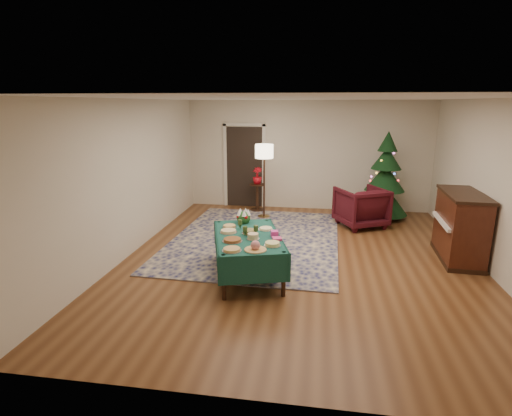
# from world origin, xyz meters

# --- Properties ---
(room_shell) EXTENTS (7.00, 7.00, 7.00)m
(room_shell) POSITION_xyz_m (0.00, 0.00, 1.35)
(room_shell) COLOR #593319
(room_shell) RESTS_ON ground
(doorway) EXTENTS (1.08, 0.04, 2.16)m
(doorway) POSITION_xyz_m (-1.60, 3.48, 1.10)
(doorway) COLOR black
(doorway) RESTS_ON ground
(rug) EXTENTS (3.35, 4.31, 0.02)m
(rug) POSITION_xyz_m (-0.91, 0.90, 0.01)
(rug) COLOR #14184B
(rug) RESTS_ON ground
(buffet_table) EXTENTS (1.42, 1.90, 0.66)m
(buffet_table) POSITION_xyz_m (-0.77, -0.81, 0.53)
(buffet_table) COLOR black
(buffet_table) RESTS_ON ground
(platter_0) EXTENTS (0.27, 0.27, 0.04)m
(platter_0) POSITION_xyz_m (-0.87, -1.50, 0.68)
(platter_0) COLOR silver
(platter_0) RESTS_ON buffet_table
(platter_1) EXTENTS (0.31, 0.31, 0.14)m
(platter_1) POSITION_xyz_m (-0.55, -1.43, 0.71)
(platter_1) COLOR silver
(platter_1) RESTS_ON buffet_table
(platter_2) EXTENTS (0.24, 0.24, 0.05)m
(platter_2) POSITION_xyz_m (-0.34, -1.21, 0.69)
(platter_2) COLOR silver
(platter_2) RESTS_ON buffet_table
(platter_3) EXTENTS (0.30, 0.30, 0.05)m
(platter_3) POSITION_xyz_m (-0.94, -1.12, 0.68)
(platter_3) COLOR silver
(platter_3) RESTS_ON buffet_table
(platter_4) EXTENTS (0.19, 0.19, 0.09)m
(platter_4) POSITION_xyz_m (-0.66, -0.98, 0.70)
(platter_4) COLOR silver
(platter_4) RESTS_ON buffet_table
(platter_5) EXTENTS (0.27, 0.27, 0.05)m
(platter_5) POSITION_xyz_m (-1.09, -0.72, 0.68)
(platter_5) COLOR silver
(platter_5) RESTS_ON buffet_table
(platter_6) EXTENTS (0.24, 0.24, 0.06)m
(platter_6) POSITION_xyz_m (-0.76, -0.72, 0.69)
(platter_6) COLOR silver
(platter_6) RESTS_ON buffet_table
(platter_7) EXTENTS (0.23, 0.23, 0.04)m
(platter_7) POSITION_xyz_m (-0.53, -0.50, 0.68)
(platter_7) COLOR silver
(platter_7) RESTS_ON buffet_table
(platter_8) EXTENTS (0.23, 0.23, 0.04)m
(platter_8) POSITION_xyz_m (-1.14, -0.45, 0.68)
(platter_8) COLOR silver
(platter_8) RESTS_ON buffet_table
(goblet_0) EXTENTS (0.07, 0.07, 0.15)m
(goblet_0) POSITION_xyz_m (-0.94, -0.51, 0.74)
(goblet_0) COLOR #2D471E
(goblet_0) RESTS_ON buffet_table
(goblet_1) EXTENTS (0.07, 0.07, 0.15)m
(goblet_1) POSITION_xyz_m (-0.65, -0.77, 0.74)
(goblet_1) COLOR #2D471E
(goblet_1) RESTS_ON buffet_table
(goblet_2) EXTENTS (0.07, 0.07, 0.15)m
(goblet_2) POSITION_xyz_m (-0.80, -0.86, 0.74)
(goblet_2) COLOR #2D471E
(goblet_2) RESTS_ON buffet_table
(napkin_stack) EXTENTS (0.16, 0.16, 0.04)m
(napkin_stack) POSITION_xyz_m (-0.30, -0.95, 0.68)
(napkin_stack) COLOR #E43F82
(napkin_stack) RESTS_ON buffet_table
(gift_box) EXTENTS (0.13, 0.13, 0.09)m
(gift_box) POSITION_xyz_m (-0.36, -0.80, 0.70)
(gift_box) COLOR #DC3D9D
(gift_box) RESTS_ON buffet_table
(centerpiece) EXTENTS (0.24, 0.24, 0.27)m
(centerpiece) POSITION_xyz_m (-0.95, -0.17, 0.78)
(centerpiece) COLOR #1E4C1E
(centerpiece) RESTS_ON buffet_table
(armchair) EXTENTS (1.21, 1.18, 0.95)m
(armchair) POSITION_xyz_m (1.22, 2.11, 0.48)
(armchair) COLOR #3D0D14
(armchair) RESTS_ON ground
(floor_lamp) EXTENTS (0.42, 0.42, 1.72)m
(floor_lamp) POSITION_xyz_m (-0.96, 2.49, 1.46)
(floor_lamp) COLOR #A57F3F
(floor_lamp) RESTS_ON ground
(side_table) EXTENTS (0.38, 0.38, 0.68)m
(side_table) POSITION_xyz_m (-1.20, 3.06, 0.33)
(side_table) COLOR black
(side_table) RESTS_ON ground
(potted_plant) EXTENTS (0.23, 0.41, 0.23)m
(potted_plant) POSITION_xyz_m (-1.20, 3.06, 0.80)
(potted_plant) COLOR red
(potted_plant) RESTS_ON side_table
(christmas_tree) EXTENTS (1.19, 1.19, 2.02)m
(christmas_tree) POSITION_xyz_m (1.81, 2.90, 0.91)
(christmas_tree) COLOR black
(christmas_tree) RESTS_ON ground
(piano) EXTENTS (0.72, 1.39, 1.18)m
(piano) POSITION_xyz_m (2.70, 0.41, 0.58)
(piano) COLOR black
(piano) RESTS_ON ground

